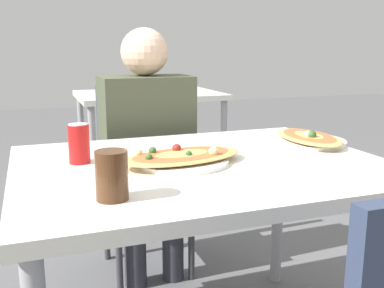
% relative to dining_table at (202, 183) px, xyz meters
% --- Properties ---
extents(dining_table, '(1.16, 0.89, 0.72)m').
position_rel_dining_table_xyz_m(dining_table, '(0.00, 0.00, 0.00)').
color(dining_table, silver).
rests_on(dining_table, ground_plane).
extents(chair_far_seated, '(0.40, 0.40, 0.90)m').
position_rel_dining_table_xyz_m(chair_far_seated, '(-0.01, 0.78, -0.14)').
color(chair_far_seated, '#2D3851').
rests_on(chair_far_seated, ground_plane).
extents(person_seated, '(0.40, 0.29, 1.16)m').
position_rel_dining_table_xyz_m(person_seated, '(-0.01, 0.66, 0.04)').
color(person_seated, '#2D2D38').
rests_on(person_seated, ground_plane).
extents(pizza_main, '(0.43, 0.29, 0.06)m').
position_rel_dining_table_xyz_m(pizza_main, '(-0.07, 0.00, 0.09)').
color(pizza_main, white).
rests_on(pizza_main, dining_table).
extents(soda_can, '(0.07, 0.07, 0.12)m').
position_rel_dining_table_xyz_m(soda_can, '(-0.37, 0.12, 0.13)').
color(soda_can, red).
rests_on(soda_can, dining_table).
extents(drink_glass, '(0.08, 0.08, 0.12)m').
position_rel_dining_table_xyz_m(drink_glass, '(-0.33, -0.26, 0.13)').
color(drink_glass, '#4C2D19').
rests_on(drink_glass, dining_table).
extents(pizza_second, '(0.28, 0.37, 0.06)m').
position_rel_dining_table_xyz_m(pizza_second, '(0.48, 0.12, 0.09)').
color(pizza_second, white).
rests_on(pizza_second, dining_table).
extents(background_table, '(1.10, 0.80, 0.84)m').
position_rel_dining_table_xyz_m(background_table, '(0.35, 2.17, 0.02)').
color(background_table, silver).
rests_on(background_table, ground_plane).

